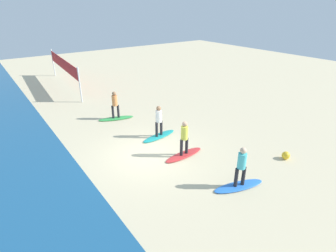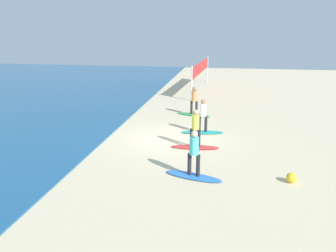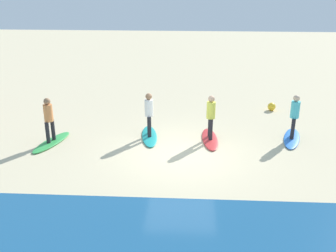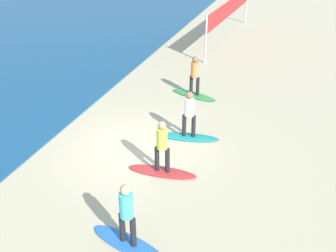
{
  "view_description": "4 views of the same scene",
  "coord_description": "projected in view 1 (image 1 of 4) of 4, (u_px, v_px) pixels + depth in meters",
  "views": [
    {
      "loc": [
        -9.43,
        5.7,
        6.49
      ],
      "look_at": [
        0.26,
        -1.27,
        1.03
      ],
      "focal_mm": 29.06,
      "sensor_mm": 36.0,
      "label": 1
    },
    {
      "loc": [
        -15.25,
        -2.5,
        5.11
      ],
      "look_at": [
        -0.7,
        0.0,
        0.86
      ],
      "focal_mm": 36.81,
      "sensor_mm": 36.0,
      "label": 2
    },
    {
      "loc": [
        -0.24,
        12.52,
        5.91
      ],
      "look_at": [
        0.49,
        -0.25,
        0.92
      ],
      "focal_mm": 42.78,
      "sensor_mm": 36.0,
      "label": 3
    },
    {
      "loc": [
        -10.63,
        -4.69,
        7.01
      ],
      "look_at": [
        0.19,
        -1.02,
        0.95
      ],
      "focal_mm": 44.0,
      "sensor_mm": 36.0,
      "label": 4
    }
  ],
  "objects": [
    {
      "name": "surfboard_teal",
      "position": [
        159.0,
        136.0,
        14.35
      ],
      "size": [
        0.86,
        2.16,
        0.09
      ],
      "primitive_type": "ellipsoid",
      "rotation": [
        0.0,
        0.0,
        1.72
      ],
      "color": "teal",
      "rests_on": "ground"
    },
    {
      "name": "surfer_teal",
      "position": [
        159.0,
        119.0,
        13.93
      ],
      "size": [
        0.32,
        0.46,
        1.64
      ],
      "color": "#232328",
      "rests_on": "surfboard_teal"
    },
    {
      "name": "surfer_red",
      "position": [
        184.0,
        136.0,
        12.17
      ],
      "size": [
        0.32,
        0.46,
        1.64
      ],
      "color": "#232328",
      "rests_on": "surfboard_red"
    },
    {
      "name": "surfer_green",
      "position": [
        115.0,
        103.0,
        16.12
      ],
      "size": [
        0.32,
        0.45,
        1.64
      ],
      "color": "#232328",
      "rests_on": "surfboard_green"
    },
    {
      "name": "volleyball_net",
      "position": [
        63.0,
        66.0,
        22.07
      ],
      "size": [
        9.08,
        0.67,
        2.5
      ],
      "color": "silver",
      "rests_on": "ground"
    },
    {
      "name": "beach_ball",
      "position": [
        286.0,
        155.0,
        12.27
      ],
      "size": [
        0.36,
        0.36,
        0.36
      ],
      "primitive_type": "sphere",
      "color": "yellow",
      "rests_on": "ground"
    },
    {
      "name": "surfboard_green",
      "position": [
        116.0,
        118.0,
        16.53
      ],
      "size": [
        1.16,
        2.17,
        0.09
      ],
      "primitive_type": "ellipsoid",
      "rotation": [
        0.0,
        0.0,
        1.27
      ],
      "color": "green",
      "rests_on": "ground"
    },
    {
      "name": "ground_plane",
      "position": [
        149.0,
        155.0,
        12.69
      ],
      "size": [
        60.0,
        60.0,
        0.0
      ],
      "primitive_type": "plane",
      "color": "beige"
    },
    {
      "name": "surfboard_blue",
      "position": [
        239.0,
        186.0,
        10.45
      ],
      "size": [
        1.1,
        2.17,
        0.09
      ],
      "primitive_type": "ellipsoid",
      "rotation": [
        0.0,
        0.0,
        1.3
      ],
      "color": "blue",
      "rests_on": "ground"
    },
    {
      "name": "surfer_blue",
      "position": [
        241.0,
        164.0,
        10.04
      ],
      "size": [
        0.32,
        0.45,
        1.64
      ],
      "color": "#232328",
      "rests_on": "surfboard_blue"
    },
    {
      "name": "surfboard_red",
      "position": [
        184.0,
        155.0,
        12.58
      ],
      "size": [
        0.68,
        2.13,
        0.09
      ],
      "primitive_type": "ellipsoid",
      "rotation": [
        0.0,
        0.0,
        1.63
      ],
      "color": "red",
      "rests_on": "ground"
    }
  ]
}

